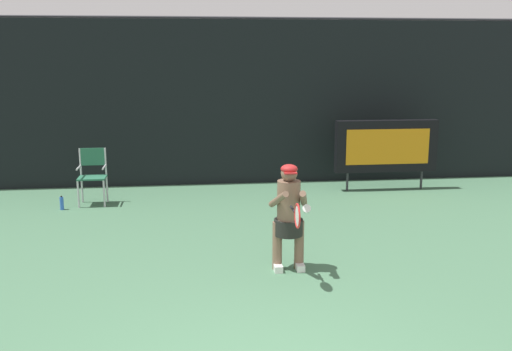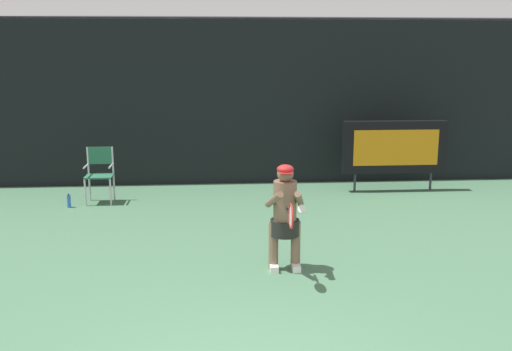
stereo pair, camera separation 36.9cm
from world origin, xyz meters
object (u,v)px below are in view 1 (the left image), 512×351
(scoreboard, at_px, (386,146))
(umpire_chair, at_px, (92,173))
(water_bottle, at_px, (62,203))
(tennis_racket, at_px, (297,215))
(tennis_player, at_px, (289,213))

(scoreboard, distance_m, umpire_chair, 6.07)
(scoreboard, xyz_separation_m, umpire_chair, (-6.04, -0.48, -0.33))
(water_bottle, relative_size, tennis_racket, 0.44)
(umpire_chair, height_order, tennis_player, tennis_player)
(water_bottle, distance_m, tennis_racket, 5.57)
(umpire_chair, bearing_deg, tennis_racket, -54.76)
(umpire_chair, bearing_deg, scoreboard, 4.58)
(tennis_player, xyz_separation_m, tennis_racket, (-0.01, -0.62, 0.15))
(umpire_chair, xyz_separation_m, tennis_racket, (3.16, -4.47, 0.31))
(tennis_racket, bearing_deg, water_bottle, 142.16)
(scoreboard, xyz_separation_m, water_bottle, (-6.57, -0.86, -0.82))
(water_bottle, relative_size, tennis_player, 0.18)
(tennis_player, relative_size, tennis_racket, 2.40)
(scoreboard, relative_size, tennis_racket, 3.65)
(tennis_player, bearing_deg, umpire_chair, 129.43)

